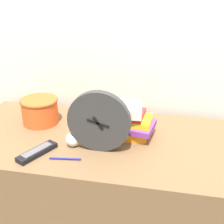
{
  "coord_description": "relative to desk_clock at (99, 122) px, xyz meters",
  "views": [
    {
      "loc": [
        0.29,
        -0.86,
        1.46
      ],
      "look_at": [
        0.06,
        0.28,
        0.91
      ],
      "focal_mm": 50.0,
      "sensor_mm": 36.0,
      "label": 1
    }
  ],
  "objects": [
    {
      "name": "desk_clock",
      "position": [
        0.0,
        0.0,
        0.0
      ],
      "size": [
        0.26,
        0.04,
        0.26
      ],
      "color": "#333333",
      "rests_on": "desk"
    },
    {
      "name": "wall_back",
      "position": [
        -0.02,
        0.46,
        0.3
      ],
      "size": [
        6.0,
        0.04,
        2.4
      ],
      "color": "silver",
      "rests_on": "ground_plane"
    },
    {
      "name": "basket",
      "position": [
        -0.34,
        0.19,
        -0.06
      ],
      "size": [
        0.18,
        0.18,
        0.12
      ],
      "color": "#E05623",
      "rests_on": "desk"
    },
    {
      "name": "book_stack",
      "position": [
        0.08,
        0.14,
        -0.05
      ],
      "size": [
        0.26,
        0.19,
        0.16
      ],
      "color": "orange",
      "rests_on": "desk"
    },
    {
      "name": "crumpled_paper_ball",
      "position": [
        -0.12,
        0.01,
        -0.1
      ],
      "size": [
        0.06,
        0.06,
        0.06
      ],
      "color": "white",
      "rests_on": "desk"
    },
    {
      "name": "desk",
      "position": [
        -0.02,
        0.09,
        -0.51
      ],
      "size": [
        1.25,
        0.6,
        0.77
      ],
      "color": "brown",
      "rests_on": "ground_plane"
    },
    {
      "name": "tv_remote",
      "position": [
        -0.24,
        -0.09,
        -0.12
      ],
      "size": [
        0.12,
        0.18,
        0.02
      ],
      "color": "black",
      "rests_on": "desk"
    },
    {
      "name": "pen",
      "position": [
        -0.11,
        -0.1,
        -0.13
      ],
      "size": [
        0.12,
        0.02,
        0.01
      ],
      "color": "navy",
      "rests_on": "desk"
    }
  ]
}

